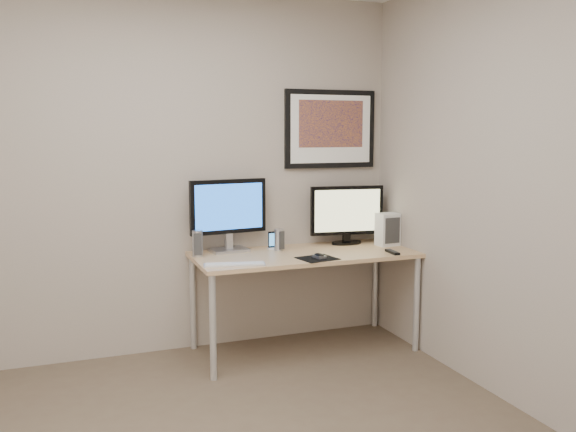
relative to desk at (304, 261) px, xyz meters
The scene contains 13 objects.
room 1.66m from the desk, 137.99° to the right, with size 3.60×3.60×3.60m.
desk is the anchor object (origin of this frame).
framed_art 1.07m from the desk, 43.46° to the left, with size 0.75×0.04×0.60m.
monitor_large 0.66m from the desk, 154.59° to the left, with size 0.58×0.22×0.53m.
monitor_tv 0.57m from the desk, 24.68° to the left, with size 0.58×0.16×0.46m.
speaker_left 0.78m from the desk, 169.79° to the left, with size 0.07×0.07×0.19m, color #ACACB1.
speaker_right 0.25m from the desk, 136.16° to the left, with size 0.06×0.06×0.16m, color #ACACB1.
phone_dock 0.30m from the desk, 132.50° to the left, with size 0.06×0.06×0.14m, color black.
keyboard 0.64m from the desk, 158.41° to the right, with size 0.40×0.11×0.01m, color silver.
mousepad 0.24m from the desk, 89.04° to the right, with size 0.25×0.22×0.00m, color black.
mouse 0.24m from the desk, 84.86° to the right, with size 0.06×0.10×0.03m, color black.
remote 0.64m from the desk, 22.75° to the right, with size 0.04×0.16×0.02m, color black.
fan_unit 0.73m from the desk, ahead, with size 0.16×0.12×0.25m, color silver.
Camera 1 is at (-0.64, -2.67, 1.59)m, focal length 38.00 mm.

